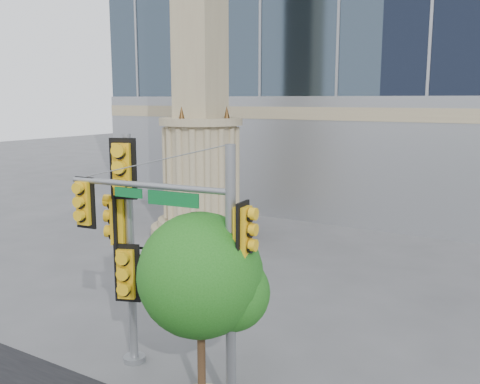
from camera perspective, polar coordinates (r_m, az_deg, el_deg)
The scene contains 5 objects.
ground at distance 13.18m, azimuth -5.75°, elevation -16.65°, with size 120.00×120.00×0.00m, color #545456.
monument at distance 22.60m, azimuth -4.21°, elevation 8.97°, with size 4.40×4.40×16.60m.
main_signal_pole at distance 10.11m, azimuth -5.71°, elevation -5.75°, with size 3.97×0.77×5.11m.
secondary_signal_pole at distance 11.82m, azimuth -12.13°, elevation -4.27°, with size 0.97×0.70×5.17m.
street_tree at distance 10.24m, azimuth -3.97°, elevation -9.37°, with size 2.44×2.39×3.81m.
Camera 1 is at (7.24, -9.31, 5.89)m, focal length 40.00 mm.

